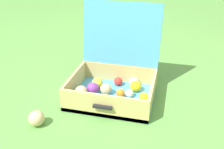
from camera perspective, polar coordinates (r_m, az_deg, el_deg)
ground_plane at (r=1.65m, az=1.21°, el=-6.32°), size 16.00×16.00×0.00m
open_suitcase at (r=1.68m, az=0.37°, el=-0.83°), size 0.52×0.53×0.56m
stray_ball_on_grass at (r=1.51m, az=-16.09°, el=-9.14°), size 0.09×0.09×0.09m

